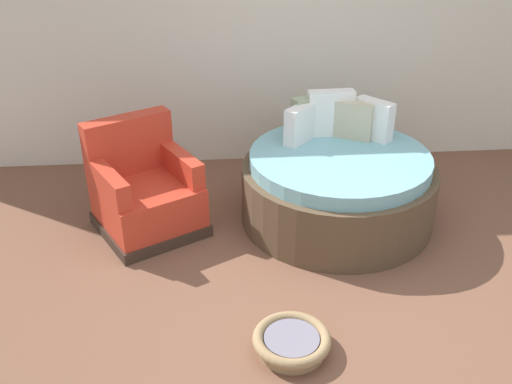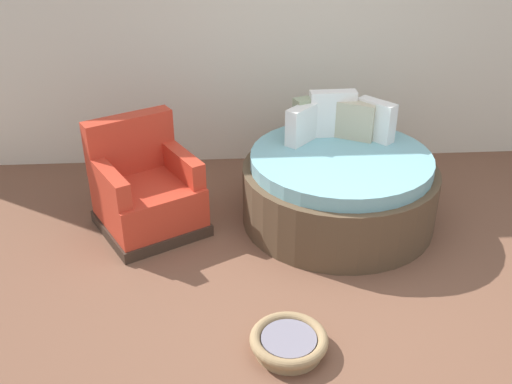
# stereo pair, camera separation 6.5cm
# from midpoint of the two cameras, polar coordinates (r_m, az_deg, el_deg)

# --- Properties ---
(ground_plane) EXTENTS (8.00, 8.00, 0.02)m
(ground_plane) POSITION_cam_midpoint_polar(r_m,az_deg,el_deg) (4.35, 7.39, -10.68)
(ground_plane) COLOR brown
(back_wall) EXTENTS (8.00, 0.12, 3.04)m
(back_wall) POSITION_cam_midpoint_polar(r_m,az_deg,el_deg) (5.95, 3.94, 16.99)
(back_wall) COLOR silver
(back_wall) RESTS_ON ground_plane
(round_daybed) EXTENTS (1.67, 1.67, 1.05)m
(round_daybed) POSITION_cam_midpoint_polar(r_m,az_deg,el_deg) (5.14, 8.40, 0.62)
(round_daybed) COLOR brown
(round_daybed) RESTS_ON ground_plane
(red_armchair) EXTENTS (1.08, 1.08, 0.94)m
(red_armchair) POSITION_cam_midpoint_polar(r_m,az_deg,el_deg) (5.07, -10.32, -0.04)
(red_armchair) COLOR #38281E
(red_armchair) RESTS_ON ground_plane
(pet_basket) EXTENTS (0.51, 0.51, 0.13)m
(pet_basket) POSITION_cam_midpoint_polar(r_m,az_deg,el_deg) (3.90, 3.70, -14.37)
(pet_basket) COLOR #9E7F56
(pet_basket) RESTS_ON ground_plane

